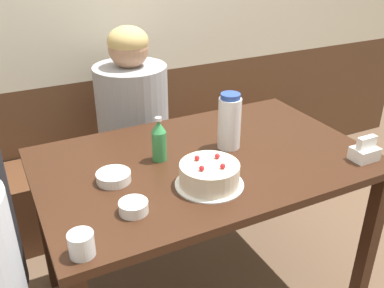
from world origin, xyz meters
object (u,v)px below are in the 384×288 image
object	(u,v)px
napkin_holder	(365,151)
person_teal_shirt	(134,132)
bench_seat	(142,178)
water_pitcher	(229,122)
birthday_cake	(209,175)
bowl_rice_small	(134,207)
soju_bottle	(159,140)
glass_water_tall	(81,244)
bowl_soup_white	(114,177)

from	to	relation	value
napkin_holder	person_teal_shirt	distance (m)	1.23
bench_seat	water_pitcher	world-z (taller)	water_pitcher
birthday_cake	bowl_rice_small	size ratio (longest dim) A/B	2.58
birthday_cake	water_pitcher	world-z (taller)	water_pitcher
soju_bottle	napkin_holder	xyz separation A→B (m)	(0.77, -0.39, -0.05)
person_teal_shirt	glass_water_tall	bearing A→B (deg)	-26.65
water_pitcher	napkin_holder	distance (m)	0.58
soju_bottle	glass_water_tall	size ratio (longest dim) A/B	2.45
glass_water_tall	bowl_rice_small	bearing A→B (deg)	32.64
birthday_cake	water_pitcher	distance (m)	0.34
napkin_holder	glass_water_tall	bearing A→B (deg)	-177.45
bench_seat	bowl_rice_small	world-z (taller)	bowl_rice_small
bench_seat	water_pitcher	size ratio (longest dim) A/B	9.00
water_pitcher	bowl_soup_white	xyz separation A→B (m)	(-0.55, -0.05, -0.10)
bowl_rice_small	person_teal_shirt	world-z (taller)	person_teal_shirt
birthday_cake	glass_water_tall	size ratio (longest dim) A/B	3.35
bowl_rice_small	glass_water_tall	world-z (taller)	glass_water_tall
person_teal_shirt	bench_seat	bearing A→B (deg)	150.05
water_pitcher	glass_water_tall	bearing A→B (deg)	-151.46
birthday_cake	napkin_holder	distance (m)	0.69
person_teal_shirt	bowl_soup_white	bearing A→B (deg)	-24.74
napkin_holder	bowl_soup_white	xyz separation A→B (m)	(-0.99, 0.30, -0.02)
soju_bottle	birthday_cake	bearing A→B (deg)	-71.47
bench_seat	person_teal_shirt	distance (m)	0.42
bench_seat	soju_bottle	bearing A→B (deg)	-103.09
soju_bottle	bowl_rice_small	bearing A→B (deg)	-126.43
soju_bottle	person_teal_shirt	xyz separation A→B (m)	(0.10, 0.63, -0.25)
soju_bottle	glass_water_tall	world-z (taller)	soju_bottle
bowl_rice_small	glass_water_tall	xyz separation A→B (m)	(-0.21, -0.13, 0.02)
water_pitcher	bowl_rice_small	size ratio (longest dim) A/B	2.45
soju_bottle	water_pitcher	bearing A→B (deg)	-5.24
napkin_holder	bowl_rice_small	world-z (taller)	napkin_holder
water_pitcher	bowl_soup_white	distance (m)	0.56
glass_water_tall	birthday_cake	bearing A→B (deg)	18.01
soju_bottle	person_teal_shirt	size ratio (longest dim) A/B	0.16
bowl_soup_white	bowl_rice_small	distance (m)	0.22
bench_seat	bowl_rice_small	bearing A→B (deg)	-110.69
soju_bottle	bowl_soup_white	size ratio (longest dim) A/B	1.45
water_pitcher	bowl_rice_small	bearing A→B (deg)	-153.12
bowl_soup_white	bowl_rice_small	world-z (taller)	bowl_rice_small
bench_seat	birthday_cake	size ratio (longest dim) A/B	8.57
glass_water_tall	soju_bottle	bearing A→B (deg)	45.32
napkin_holder	bowl_rice_small	xyz separation A→B (m)	(-0.99, 0.08, -0.02)
birthday_cake	soju_bottle	xyz separation A→B (m)	(-0.09, 0.27, 0.05)
bench_seat	birthday_cake	world-z (taller)	birthday_cake
napkin_holder	water_pitcher	bearing A→B (deg)	141.48
birthday_cake	soju_bottle	distance (m)	0.29
bowl_soup_white	bowl_rice_small	xyz separation A→B (m)	(0.00, -0.22, 0.00)
soju_bottle	bowl_rice_small	distance (m)	0.39
bench_seat	bowl_soup_white	world-z (taller)	bowl_soup_white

